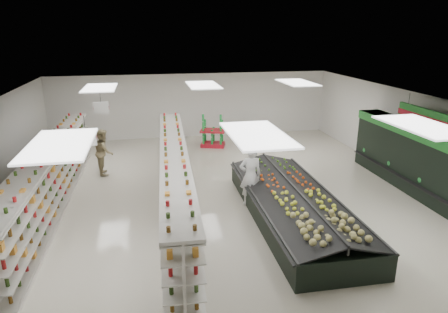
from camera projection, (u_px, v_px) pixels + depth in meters
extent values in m
plane|color=beige|center=(222.00, 197.00, 13.24)|extent=(16.00, 16.00, 0.00)
cube|color=white|center=(222.00, 101.00, 12.26)|extent=(14.00, 16.00, 0.02)
cube|color=white|center=(192.00, 106.00, 20.23)|extent=(14.00, 0.02, 3.20)
cube|color=white|center=(417.00, 139.00, 14.04)|extent=(0.02, 16.00, 3.20)
cube|color=black|center=(432.00, 168.00, 12.71)|extent=(0.80, 8.00, 2.20)
cube|color=#207A28|center=(437.00, 139.00, 12.42)|extent=(0.85, 8.00, 0.30)
cube|color=black|center=(423.00, 184.00, 12.83)|extent=(0.55, 7.80, 0.15)
cube|color=beige|center=(429.00, 160.00, 12.61)|extent=(0.45, 7.70, 0.03)
cube|color=beige|center=(431.00, 151.00, 12.52)|extent=(0.45, 7.70, 0.03)
cube|color=white|center=(86.00, 138.00, 9.83)|extent=(0.50, 0.06, 0.40)
cube|color=#A61321|center=(86.00, 138.00, 9.83)|extent=(0.52, 0.02, 0.12)
cylinder|color=black|center=(85.00, 126.00, 9.74)|extent=(0.01, 0.01, 0.50)
cube|color=white|center=(101.00, 108.00, 13.57)|extent=(0.50, 0.06, 0.40)
cube|color=#A61321|center=(101.00, 108.00, 13.57)|extent=(0.52, 0.02, 0.12)
cylinder|color=black|center=(100.00, 99.00, 13.48)|extent=(0.01, 0.01, 0.50)
cube|color=#207A28|center=(432.00, 120.00, 12.18)|extent=(0.10, 3.20, 0.60)
cube|color=#A61321|center=(430.00, 120.00, 12.17)|extent=(0.03, 3.20, 0.18)
cylinder|color=black|center=(409.00, 101.00, 13.18)|extent=(0.01, 0.01, 0.50)
cube|color=beige|center=(55.00, 205.00, 12.53)|extent=(0.93, 10.73, 0.11)
cube|color=beige|center=(51.00, 180.00, 12.27)|extent=(0.18, 10.72, 1.79)
cube|color=beige|center=(47.00, 151.00, 11.99)|extent=(0.93, 10.73, 0.07)
cube|color=beige|center=(47.00, 202.00, 12.46)|extent=(0.52, 10.63, 0.03)
cube|color=beige|center=(45.00, 190.00, 12.34)|extent=(0.52, 10.63, 0.03)
cube|color=beige|center=(44.00, 179.00, 12.22)|extent=(0.52, 10.63, 0.03)
cube|color=beige|center=(42.00, 166.00, 12.10)|extent=(0.52, 10.63, 0.03)
cube|color=beige|center=(40.00, 154.00, 11.98)|extent=(0.52, 10.63, 0.03)
cube|color=beige|center=(61.00, 201.00, 12.53)|extent=(0.52, 10.63, 0.03)
cube|color=beige|center=(59.00, 189.00, 12.41)|extent=(0.52, 10.63, 0.03)
cube|color=beige|center=(58.00, 178.00, 12.29)|extent=(0.52, 10.63, 0.03)
cube|color=beige|center=(56.00, 166.00, 12.17)|extent=(0.52, 10.63, 0.03)
cube|color=beige|center=(55.00, 153.00, 12.05)|extent=(0.52, 10.63, 0.03)
cube|color=beige|center=(176.00, 206.00, 12.43)|extent=(1.30, 10.82, 0.11)
cube|color=beige|center=(175.00, 181.00, 12.17)|extent=(0.55, 10.79, 1.80)
cube|color=beige|center=(174.00, 151.00, 11.88)|extent=(1.30, 10.82, 0.07)
cube|color=beige|center=(169.00, 203.00, 12.36)|extent=(0.88, 10.71, 0.03)
cube|color=beige|center=(168.00, 191.00, 12.24)|extent=(0.88, 10.71, 0.03)
cube|color=beige|center=(168.00, 179.00, 12.12)|extent=(0.88, 10.71, 0.03)
cube|color=beige|center=(167.00, 167.00, 12.00)|extent=(0.88, 10.71, 0.03)
cube|color=beige|center=(167.00, 155.00, 11.88)|extent=(0.88, 10.71, 0.03)
cube|color=beige|center=(182.00, 202.00, 12.42)|extent=(0.88, 10.71, 0.03)
cube|color=beige|center=(182.00, 191.00, 12.30)|extent=(0.88, 10.71, 0.03)
cube|color=beige|center=(182.00, 179.00, 12.18)|extent=(0.88, 10.71, 0.03)
cube|color=beige|center=(181.00, 167.00, 12.06)|extent=(0.88, 10.71, 0.03)
cube|color=beige|center=(181.00, 154.00, 11.94)|extent=(0.88, 10.71, 0.03)
cube|color=black|center=(293.00, 208.00, 11.63)|extent=(2.41, 6.76, 0.67)
cube|color=#262626|center=(257.00, 200.00, 11.33)|extent=(0.16, 6.73, 0.06)
cube|color=#262626|center=(330.00, 194.00, 11.71)|extent=(0.16, 6.73, 0.06)
cube|color=black|center=(274.00, 195.00, 11.39)|extent=(1.34, 6.65, 0.34)
cube|color=black|center=(314.00, 192.00, 11.59)|extent=(1.34, 6.65, 0.34)
cube|color=#262626|center=(294.00, 191.00, 11.46)|extent=(0.15, 6.63, 0.24)
cube|color=#A61321|center=(213.00, 144.00, 18.88)|extent=(1.25, 1.02, 0.18)
cube|color=#B21722|center=(213.00, 131.00, 18.67)|extent=(1.31, 1.07, 0.09)
imported|color=silver|center=(250.00, 176.00, 12.38)|extent=(0.71, 0.47, 1.93)
imported|color=tan|center=(104.00, 152.00, 15.12)|extent=(0.63, 0.91, 1.74)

